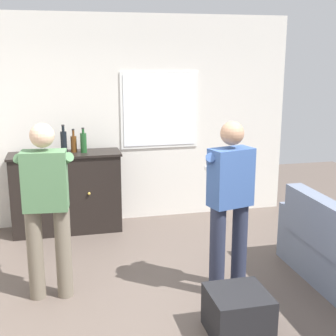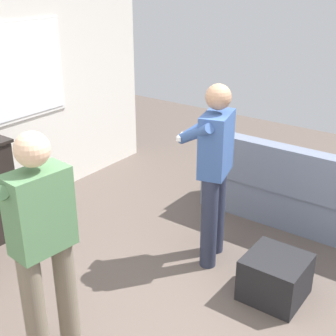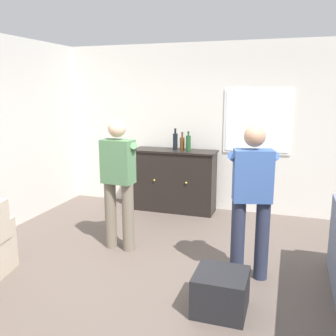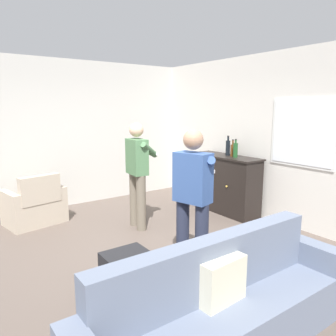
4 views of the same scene
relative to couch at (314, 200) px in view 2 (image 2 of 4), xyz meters
The scene contains 5 objects.
ground 2.07m from the couch, behind, with size 10.40×10.40×0.00m, color brown.
couch is the anchor object (origin of this frame).
ottoman 1.28m from the couch, behind, with size 0.49×0.49×0.38m, color black.
person_standing_left 2.96m from the couch, 162.74° to the left, with size 0.56×0.49×1.68m.
person_standing_right 1.37m from the couch, 151.82° to the left, with size 0.54×0.52×1.68m.
Camera 2 is at (-2.35, -1.60, 2.57)m, focal length 50.00 mm.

